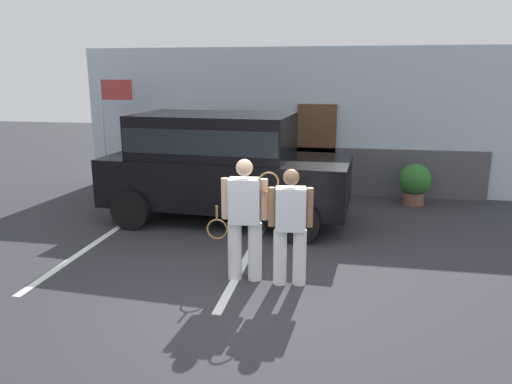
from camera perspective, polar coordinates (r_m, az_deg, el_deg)
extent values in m
plane|color=#2D2D33|center=(6.49, -0.68, -11.62)|extent=(40.00, 40.00, 0.00)
cube|color=silver|center=(8.77, -17.96, -5.40)|extent=(0.12, 4.40, 0.01)
cube|color=silver|center=(7.90, -0.58, -6.84)|extent=(0.12, 4.40, 0.01)
cube|color=silver|center=(11.61, 4.78, 8.35)|extent=(10.35, 0.30, 3.38)
cube|color=#4C4C51|center=(11.57, 4.57, 2.64)|extent=(8.69, 0.10, 1.10)
cube|color=brown|center=(11.43, 7.09, 4.98)|extent=(0.90, 0.06, 2.10)
cube|color=black|center=(9.29, -3.41, 1.44)|extent=(4.71, 2.19, 0.90)
cube|color=black|center=(9.22, -4.97, 6.68)|extent=(3.01, 1.94, 0.80)
cube|color=black|center=(9.22, -4.97, 6.56)|extent=(2.95, 1.96, 0.44)
cylinder|color=black|center=(9.97, 6.81, -0.36)|extent=(0.74, 0.31, 0.72)
cylinder|color=black|center=(8.16, 5.09, -3.55)|extent=(0.74, 0.31, 0.72)
cylinder|color=black|center=(10.79, -9.74, 0.62)|extent=(0.74, 0.31, 0.72)
cylinder|color=black|center=(9.14, -14.49, -2.04)|extent=(0.74, 0.31, 0.72)
cylinder|color=white|center=(6.69, -0.13, -7.02)|extent=(0.19, 0.19, 0.82)
cylinder|color=white|center=(6.72, -2.52, -6.93)|extent=(0.19, 0.19, 0.82)
cube|color=silver|center=(6.48, -1.36, -1.04)|extent=(0.44, 0.30, 0.61)
sphere|color=beige|center=(6.38, -1.38, 2.89)|extent=(0.23, 0.23, 0.23)
cylinder|color=beige|center=(6.45, 0.95, -0.87)|extent=(0.10, 0.10, 0.56)
cylinder|color=beige|center=(6.51, -3.66, -0.77)|extent=(0.10, 0.10, 0.56)
torus|color=olive|center=(6.71, -4.61, -4.40)|extent=(0.37, 0.06, 0.37)
cylinder|color=olive|center=(6.64, -4.65, -2.47)|extent=(0.03, 0.03, 0.20)
cylinder|color=white|center=(6.58, 5.15, -7.67)|extent=(0.18, 0.18, 0.77)
cylinder|color=white|center=(6.57, 2.84, -7.64)|extent=(0.18, 0.18, 0.77)
cube|color=silver|center=(6.36, 4.10, -2.00)|extent=(0.42, 0.29, 0.57)
sphere|color=#8C6647|center=(6.26, 4.17, 1.75)|extent=(0.21, 0.21, 0.21)
cylinder|color=#8C6647|center=(6.36, 6.32, -1.82)|extent=(0.10, 0.10, 0.53)
cylinder|color=#8C6647|center=(6.35, 1.88, -1.76)|extent=(0.10, 0.10, 0.53)
torus|color=olive|center=(6.33, 1.45, 1.10)|extent=(0.28, 0.14, 0.29)
cylinder|color=olive|center=(6.38, 1.44, -0.96)|extent=(0.03, 0.03, 0.20)
cylinder|color=brown|center=(11.09, 18.07, -0.72)|extent=(0.44, 0.44, 0.27)
sphere|color=#2D6B28|center=(10.99, 18.24, 1.41)|extent=(0.68, 0.68, 0.68)
cylinder|color=silver|center=(11.94, -17.49, 6.27)|extent=(0.05, 0.05, 2.70)
cube|color=#B23838|center=(11.68, -16.10, 11.50)|extent=(0.75, 0.05, 0.45)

